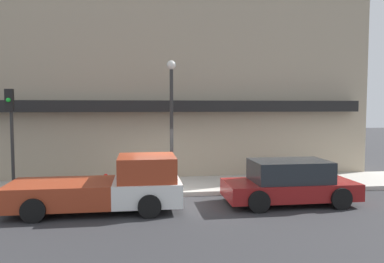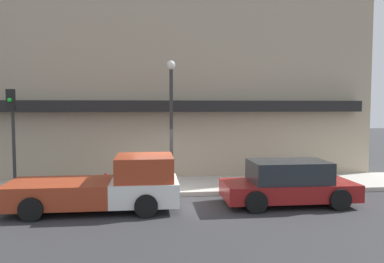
{
  "view_description": "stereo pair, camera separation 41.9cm",
  "coord_description": "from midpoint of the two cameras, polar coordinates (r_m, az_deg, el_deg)",
  "views": [
    {
      "loc": [
        -1.02,
        -13.74,
        3.41
      ],
      "look_at": [
        1.06,
        1.25,
        2.37
      ],
      "focal_mm": 35.0,
      "sensor_mm": 36.0,
      "label": 1
    },
    {
      "loc": [
        -0.6,
        -13.79,
        3.41
      ],
      "look_at": [
        1.06,
        1.25,
        2.37
      ],
      "focal_mm": 35.0,
      "sensor_mm": 36.0,
      "label": 2
    }
  ],
  "objects": [
    {
      "name": "traffic_light",
      "position": [
        15.32,
        -25.01,
        1.32
      ],
      "size": [
        0.28,
        0.42,
        3.85
      ],
      "color": "#2D2D2D",
      "rests_on": "sidewalk"
    },
    {
      "name": "sidewalk",
      "position": [
        15.71,
        -3.24,
        -8.3
      ],
      "size": [
        36.0,
        3.13,
        0.17
      ],
      "color": "#B7B2A8",
      "rests_on": "ground"
    },
    {
      "name": "fire_hydrant",
      "position": [
        14.86,
        -12.22,
        -7.49
      ],
      "size": [
        0.16,
        0.16,
        0.65
      ],
      "color": "red",
      "rests_on": "sidewalk"
    },
    {
      "name": "ground_plane",
      "position": [
        14.21,
        -2.9,
        -9.97
      ],
      "size": [
        80.0,
        80.0,
        0.0
      ],
      "primitive_type": "plane",
      "color": "#2D2D30"
    },
    {
      "name": "pickup_truck",
      "position": [
        12.65,
        -11.95,
        -8.16
      ],
      "size": [
        5.45,
        2.26,
        1.77
      ],
      "rotation": [
        0.0,
        0.0,
        -0.02
      ],
      "color": "white",
      "rests_on": "ground"
    },
    {
      "name": "street_lamp",
      "position": [
        14.79,
        -2.37,
        3.69
      ],
      "size": [
        0.36,
        0.36,
        5.02
      ],
      "color": "#2D2D2D",
      "rests_on": "sidewalk"
    },
    {
      "name": "building",
      "position": [
        18.5,
        -3.86,
        9.83
      ],
      "size": [
        19.8,
        3.8,
        10.66
      ],
      "color": "tan",
      "rests_on": "ground"
    },
    {
      "name": "parked_car",
      "position": [
        13.52,
        15.32,
        -7.59
      ],
      "size": [
        4.52,
        2.09,
        1.52
      ],
      "rotation": [
        0.0,
        0.0,
        0.0
      ],
      "color": "maroon",
      "rests_on": "ground"
    }
  ]
}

